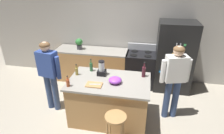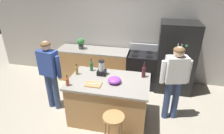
{
  "view_description": "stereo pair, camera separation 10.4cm",
  "coord_description": "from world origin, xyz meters",
  "px_view_note": "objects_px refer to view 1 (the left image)",
  "views": [
    {
      "loc": [
        0.65,
        -3.1,
        2.76
      ],
      "look_at": [
        0.0,
        0.3,
        1.06
      ],
      "focal_mm": 30.15,
      "sensor_mm": 36.0,
      "label": 1
    },
    {
      "loc": [
        0.75,
        -3.08,
        2.76
      ],
      "look_at": [
        0.0,
        0.3,
        1.06
      ],
      "focal_mm": 30.15,
      "sensor_mm": 36.0,
      "label": 2
    }
  ],
  "objects_px": {
    "bottle_wine": "(144,71)",
    "kitchen_island": "(109,100)",
    "person_by_sink_right": "(175,76)",
    "bottle_cooking_sauce": "(68,83)",
    "blender_appliance": "(102,69)",
    "bottle_olive_oil": "(91,67)",
    "stove_range": "(140,69)",
    "chef_knife": "(95,84)",
    "bottle_vinegar": "(77,71)",
    "cutting_board": "(94,85)",
    "person_by_island_left": "(49,70)",
    "refrigerator": "(174,57)",
    "bar_stool": "(116,124)",
    "potted_plant": "(79,43)",
    "mixing_bowl": "(115,80)"
  },
  "relations": [
    {
      "from": "blender_appliance",
      "to": "bottle_cooking_sauce",
      "type": "distance_m",
      "value": 0.75
    },
    {
      "from": "potted_plant",
      "to": "person_by_sink_right",
      "type": "bearing_deg",
      "value": -27.47
    },
    {
      "from": "potted_plant",
      "to": "bottle_vinegar",
      "type": "xyz_separation_m",
      "value": [
        0.46,
        -1.44,
        -0.09
      ]
    },
    {
      "from": "bottle_cooking_sauce",
      "to": "chef_knife",
      "type": "bearing_deg",
      "value": 14.24
    },
    {
      "from": "bottle_vinegar",
      "to": "chef_knife",
      "type": "relative_size",
      "value": 1.07
    },
    {
      "from": "stove_range",
      "to": "cutting_board",
      "type": "relative_size",
      "value": 3.65
    },
    {
      "from": "bottle_wine",
      "to": "potted_plant",
      "type": "bearing_deg",
      "value": 145.08
    },
    {
      "from": "kitchen_island",
      "to": "person_by_sink_right",
      "type": "xyz_separation_m",
      "value": [
        1.25,
        0.3,
        0.52
      ]
    },
    {
      "from": "person_by_sink_right",
      "to": "bottle_olive_oil",
      "type": "distance_m",
      "value": 1.71
    },
    {
      "from": "stove_range",
      "to": "bottle_olive_oil",
      "type": "bearing_deg",
      "value": -130.04
    },
    {
      "from": "bottle_cooking_sauce",
      "to": "mixing_bowl",
      "type": "bearing_deg",
      "value": 18.8
    },
    {
      "from": "refrigerator",
      "to": "bottle_vinegar",
      "type": "bearing_deg",
      "value": -146.08
    },
    {
      "from": "person_by_sink_right",
      "to": "blender_appliance",
      "type": "bearing_deg",
      "value": -176.4
    },
    {
      "from": "person_by_sink_right",
      "to": "chef_knife",
      "type": "bearing_deg",
      "value": -160.58
    },
    {
      "from": "person_by_island_left",
      "to": "bottle_cooking_sauce",
      "type": "relative_size",
      "value": 7.38
    },
    {
      "from": "stove_range",
      "to": "person_by_island_left",
      "type": "bearing_deg",
      "value": -142.23
    },
    {
      "from": "cutting_board",
      "to": "kitchen_island",
      "type": "bearing_deg",
      "value": 42.55
    },
    {
      "from": "stove_range",
      "to": "mixing_bowl",
      "type": "bearing_deg",
      "value": -104.59
    },
    {
      "from": "bar_stool",
      "to": "bottle_cooking_sauce",
      "type": "relative_size",
      "value": 3.23
    },
    {
      "from": "potted_plant",
      "to": "bottle_wine",
      "type": "height_order",
      "value": "bottle_wine"
    },
    {
      "from": "person_by_island_left",
      "to": "bottle_olive_oil",
      "type": "bearing_deg",
      "value": 16.09
    },
    {
      "from": "person_by_sink_right",
      "to": "bar_stool",
      "type": "height_order",
      "value": "person_by_sink_right"
    },
    {
      "from": "person_by_sink_right",
      "to": "potted_plant",
      "type": "distance_m",
      "value": 2.72
    },
    {
      "from": "person_by_island_left",
      "to": "chef_knife",
      "type": "distance_m",
      "value": 1.13
    },
    {
      "from": "bottle_vinegar",
      "to": "kitchen_island",
      "type": "bearing_deg",
      "value": -8.83
    },
    {
      "from": "kitchen_island",
      "to": "person_by_sink_right",
      "type": "relative_size",
      "value": 0.99
    },
    {
      "from": "refrigerator",
      "to": "mixing_bowl",
      "type": "distance_m",
      "value": 2.0
    },
    {
      "from": "stove_range",
      "to": "mixing_bowl",
      "type": "xyz_separation_m",
      "value": [
        -0.41,
        -1.59,
        0.5
      ]
    },
    {
      "from": "blender_appliance",
      "to": "bottle_wine",
      "type": "height_order",
      "value": "bottle_wine"
    },
    {
      "from": "refrigerator",
      "to": "person_by_island_left",
      "type": "relative_size",
      "value": 1.12
    },
    {
      "from": "potted_plant",
      "to": "cutting_board",
      "type": "distance_m",
      "value": 2.0
    },
    {
      "from": "bottle_olive_oil",
      "to": "chef_knife",
      "type": "distance_m",
      "value": 0.61
    },
    {
      "from": "blender_appliance",
      "to": "chef_knife",
      "type": "distance_m",
      "value": 0.44
    },
    {
      "from": "cutting_board",
      "to": "bar_stool",
      "type": "bearing_deg",
      "value": -46.18
    },
    {
      "from": "potted_plant",
      "to": "bottle_olive_oil",
      "type": "bearing_deg",
      "value": -60.09
    },
    {
      "from": "bottle_vinegar",
      "to": "blender_appliance",
      "type": "bearing_deg",
      "value": 11.16
    },
    {
      "from": "bar_stool",
      "to": "bottle_olive_oil",
      "type": "bearing_deg",
      "value": 123.62
    },
    {
      "from": "bottle_olive_oil",
      "to": "cutting_board",
      "type": "relative_size",
      "value": 0.92
    },
    {
      "from": "stove_range",
      "to": "person_by_sink_right",
      "type": "relative_size",
      "value": 0.68
    },
    {
      "from": "person_by_sink_right",
      "to": "bottle_cooking_sauce",
      "type": "relative_size",
      "value": 7.44
    },
    {
      "from": "bar_stool",
      "to": "cutting_board",
      "type": "relative_size",
      "value": 2.33
    },
    {
      "from": "potted_plant",
      "to": "mixing_bowl",
      "type": "distance_m",
      "value": 2.06
    },
    {
      "from": "bottle_wine",
      "to": "person_by_island_left",
      "type": "bearing_deg",
      "value": -174.17
    },
    {
      "from": "bottle_wine",
      "to": "kitchen_island",
      "type": "bearing_deg",
      "value": -155.95
    },
    {
      "from": "bottle_cooking_sauce",
      "to": "potted_plant",
      "type": "bearing_deg",
      "value": 103.59
    },
    {
      "from": "person_by_sink_right",
      "to": "bottle_vinegar",
      "type": "distance_m",
      "value": 1.96
    },
    {
      "from": "person_by_island_left",
      "to": "bottle_wine",
      "type": "xyz_separation_m",
      "value": [
        1.96,
        0.2,
        0.07
      ]
    },
    {
      "from": "blender_appliance",
      "to": "bottle_olive_oil",
      "type": "xyz_separation_m",
      "value": [
        -0.26,
        0.13,
        -0.03
      ]
    },
    {
      "from": "potted_plant",
      "to": "blender_appliance",
      "type": "xyz_separation_m",
      "value": [
        0.96,
        -1.34,
        -0.04
      ]
    },
    {
      "from": "person_by_island_left",
      "to": "bottle_olive_oil",
      "type": "height_order",
      "value": "person_by_island_left"
    }
  ]
}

